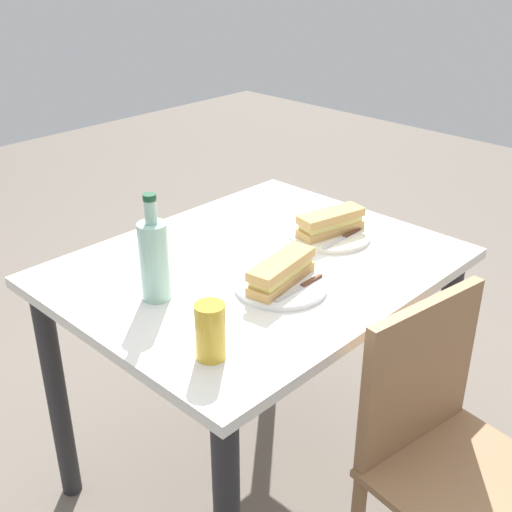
{
  "coord_description": "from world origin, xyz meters",
  "views": [
    {
      "loc": [
        1.17,
        1.12,
        1.6
      ],
      "look_at": [
        0.0,
        0.0,
        0.79
      ],
      "focal_mm": 45.95,
      "sensor_mm": 36.0,
      "label": 1
    }
  ],
  "objects_px": {
    "baguette_sandwich_near": "(281,271)",
    "knife_far": "(344,237)",
    "chair_far": "(444,449)",
    "baguette_sandwich_far": "(331,222)",
    "beer_glass": "(210,331)",
    "plate_near": "(281,285)",
    "knife_near": "(302,286)",
    "dining_table": "(256,301)",
    "water_bottle": "(154,259)",
    "plate_far": "(330,235)"
  },
  "relations": [
    {
      "from": "plate_near",
      "to": "baguette_sandwich_near",
      "type": "relative_size",
      "value": 1.05
    },
    {
      "from": "plate_far",
      "to": "plate_near",
      "type": "bearing_deg",
      "value": 17.08
    },
    {
      "from": "knife_near",
      "to": "beer_glass",
      "type": "height_order",
      "value": "beer_glass"
    },
    {
      "from": "dining_table",
      "to": "knife_near",
      "type": "distance_m",
      "value": 0.25
    },
    {
      "from": "baguette_sandwich_near",
      "to": "water_bottle",
      "type": "relative_size",
      "value": 0.83
    },
    {
      "from": "knife_far",
      "to": "beer_glass",
      "type": "relative_size",
      "value": 1.38
    },
    {
      "from": "dining_table",
      "to": "water_bottle",
      "type": "bearing_deg",
      "value": -8.13
    },
    {
      "from": "plate_near",
      "to": "knife_near",
      "type": "xyz_separation_m",
      "value": [
        -0.02,
        0.05,
        0.01
      ]
    },
    {
      "from": "knife_near",
      "to": "knife_far",
      "type": "relative_size",
      "value": 1.0
    },
    {
      "from": "beer_glass",
      "to": "dining_table",
      "type": "bearing_deg",
      "value": -148.26
    },
    {
      "from": "dining_table",
      "to": "baguette_sandwich_near",
      "type": "xyz_separation_m",
      "value": [
        0.06,
        0.15,
        0.17
      ]
    },
    {
      "from": "plate_far",
      "to": "water_bottle",
      "type": "xyz_separation_m",
      "value": [
        0.59,
        -0.09,
        0.1
      ]
    },
    {
      "from": "plate_near",
      "to": "beer_glass",
      "type": "xyz_separation_m",
      "value": [
        0.33,
        0.09,
        0.06
      ]
    },
    {
      "from": "baguette_sandwich_near",
      "to": "knife_near",
      "type": "bearing_deg",
      "value": 110.72
    },
    {
      "from": "beer_glass",
      "to": "baguette_sandwich_near",
      "type": "bearing_deg",
      "value": -164.13
    },
    {
      "from": "dining_table",
      "to": "baguette_sandwich_far",
      "type": "relative_size",
      "value": 4.79
    },
    {
      "from": "baguette_sandwich_far",
      "to": "knife_far",
      "type": "xyz_separation_m",
      "value": [
        0.0,
        0.05,
        -0.03
      ]
    },
    {
      "from": "baguette_sandwich_near",
      "to": "plate_far",
      "type": "xyz_separation_m",
      "value": [
        -0.33,
        -0.1,
        -0.04
      ]
    },
    {
      "from": "baguette_sandwich_near",
      "to": "water_bottle",
      "type": "distance_m",
      "value": 0.32
    },
    {
      "from": "knife_far",
      "to": "baguette_sandwich_near",
      "type": "bearing_deg",
      "value": 8.51
    },
    {
      "from": "plate_far",
      "to": "knife_far",
      "type": "distance_m",
      "value": 0.05
    },
    {
      "from": "plate_far",
      "to": "beer_glass",
      "type": "xyz_separation_m",
      "value": [
        0.66,
        0.2,
        0.06
      ]
    },
    {
      "from": "baguette_sandwich_far",
      "to": "water_bottle",
      "type": "bearing_deg",
      "value": -8.66
    },
    {
      "from": "plate_near",
      "to": "plate_far",
      "type": "bearing_deg",
      "value": -162.92
    },
    {
      "from": "plate_far",
      "to": "beer_glass",
      "type": "relative_size",
      "value": 1.84
    },
    {
      "from": "knife_near",
      "to": "water_bottle",
      "type": "xyz_separation_m",
      "value": [
        0.27,
        -0.24,
        0.09
      ]
    },
    {
      "from": "plate_far",
      "to": "dining_table",
      "type": "bearing_deg",
      "value": -9.26
    },
    {
      "from": "chair_far",
      "to": "beer_glass",
      "type": "xyz_separation_m",
      "value": [
        0.4,
        -0.38,
        0.35
      ]
    },
    {
      "from": "knife_near",
      "to": "plate_far",
      "type": "height_order",
      "value": "knife_near"
    },
    {
      "from": "chair_far",
      "to": "baguette_sandwich_far",
      "type": "distance_m",
      "value": 0.72
    },
    {
      "from": "baguette_sandwich_near",
      "to": "plate_near",
      "type": "bearing_deg",
      "value": 75.96
    },
    {
      "from": "plate_near",
      "to": "baguette_sandwich_far",
      "type": "distance_m",
      "value": 0.35
    },
    {
      "from": "dining_table",
      "to": "baguette_sandwich_near",
      "type": "bearing_deg",
      "value": 68.09
    },
    {
      "from": "baguette_sandwich_far",
      "to": "knife_near",
      "type": "bearing_deg",
      "value": 26.43
    },
    {
      "from": "chair_far",
      "to": "water_bottle",
      "type": "height_order",
      "value": "water_bottle"
    },
    {
      "from": "plate_near",
      "to": "water_bottle",
      "type": "bearing_deg",
      "value": -37.14
    },
    {
      "from": "knife_far",
      "to": "water_bottle",
      "type": "xyz_separation_m",
      "value": [
        0.59,
        -0.14,
        0.09
      ]
    },
    {
      "from": "chair_far",
      "to": "beer_glass",
      "type": "height_order",
      "value": "beer_glass"
    },
    {
      "from": "baguette_sandwich_near",
      "to": "chair_far",
      "type": "bearing_deg",
      "value": 98.62
    },
    {
      "from": "plate_near",
      "to": "baguette_sandwich_near",
      "type": "bearing_deg",
      "value": -104.04
    },
    {
      "from": "baguette_sandwich_near",
      "to": "knife_far",
      "type": "bearing_deg",
      "value": -171.49
    },
    {
      "from": "chair_far",
      "to": "baguette_sandwich_near",
      "type": "bearing_deg",
      "value": -81.38
    },
    {
      "from": "knife_near",
      "to": "water_bottle",
      "type": "relative_size",
      "value": 0.65
    },
    {
      "from": "plate_near",
      "to": "water_bottle",
      "type": "height_order",
      "value": "water_bottle"
    },
    {
      "from": "plate_near",
      "to": "water_bottle",
      "type": "distance_m",
      "value": 0.33
    },
    {
      "from": "chair_far",
      "to": "dining_table",
      "type": "bearing_deg",
      "value": -88.86
    },
    {
      "from": "dining_table",
      "to": "baguette_sandwich_far",
      "type": "xyz_separation_m",
      "value": [
        -0.27,
        0.04,
        0.17
      ]
    },
    {
      "from": "chair_far",
      "to": "knife_near",
      "type": "xyz_separation_m",
      "value": [
        0.05,
        -0.42,
        0.31
      ]
    },
    {
      "from": "baguette_sandwich_far",
      "to": "beer_glass",
      "type": "distance_m",
      "value": 0.69
    },
    {
      "from": "baguette_sandwich_near",
      "to": "baguette_sandwich_far",
      "type": "height_order",
      "value": "same"
    }
  ]
}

